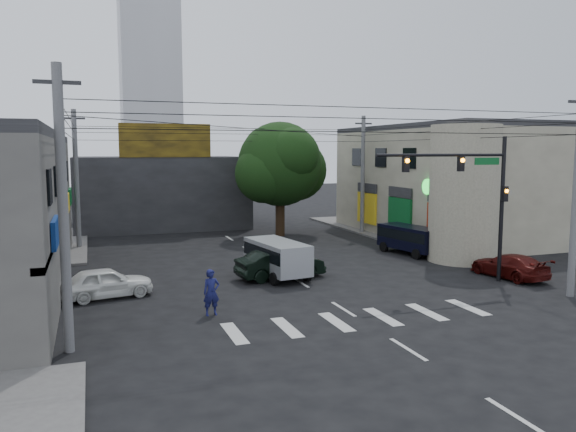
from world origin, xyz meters
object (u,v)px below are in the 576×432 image
utility_pole_near_right (576,194)px  white_compact (106,283)px  dark_sedan (280,264)px  navy_van (410,240)px  street_tree (280,164)px  silver_minivan (277,259)px  traffic_officer (211,292)px  traffic_gantry (474,186)px  utility_pole_far_right (363,175)px  utility_pole_near_left (63,211)px  utility_pole_far_left (76,180)px  maroon_sedan (509,266)px

utility_pole_near_right → white_compact: utility_pole_near_right is taller
dark_sedan → navy_van: size_ratio=1.00×
street_tree → navy_van: 12.28m
silver_minivan → traffic_officer: (-4.57, -5.49, -0.02)m
traffic_gantry → utility_pole_near_right: size_ratio=0.78×
utility_pole_near_right → utility_pole_far_right: bearing=90.0°
utility_pole_near_left → dark_sedan: (9.87, 7.75, -3.85)m
traffic_gantry → silver_minivan: bearing=152.3°
navy_van → traffic_officer: (-14.53, -8.88, 0.03)m
utility_pole_far_right → traffic_officer: 24.23m
utility_pole_far_left → silver_minivan: bearing=-52.0°
traffic_gantry → traffic_officer: bearing=-175.7°
traffic_gantry → utility_pole_far_left: (-18.32, 17.00, -0.23)m
utility_pole_far_right → navy_van: 9.93m
white_compact → traffic_gantry: bearing=-111.3°
white_compact → maroon_sedan: bearing=-108.6°
utility_pole_near_left → utility_pole_far_left: bearing=90.0°
traffic_gantry → navy_van: traffic_gantry is taller
street_tree → white_compact: (-13.17, -14.83, -4.78)m
utility_pole_near_right → dark_sedan: bearing=145.2°
utility_pole_near_right → dark_sedan: 14.10m
utility_pole_far_right → silver_minivan: 17.20m
dark_sedan → silver_minivan: bearing=14.9°
street_tree → utility_pole_far_left: 14.56m
traffic_officer → maroon_sedan: bearing=0.2°
utility_pole_far_right → maroon_sedan: bearing=-90.0°
street_tree → traffic_officer: (-9.29, -19.00, -4.55)m
utility_pole_near_right → silver_minivan: (-11.23, 7.99, -3.66)m
street_tree → navy_van: bearing=-62.7°
maroon_sedan → traffic_gantry: bearing=2.3°
dark_sedan → silver_minivan: silver_minivan is taller
utility_pole_near_left → dark_sedan: 13.13m
dark_sedan → navy_van: bearing=-76.4°
utility_pole_far_right → traffic_officer: bearing=-131.3°
silver_minivan → navy_van: (9.96, 3.39, -0.05)m
utility_pole_near_right → maroon_sedan: (0.00, 3.94, -3.98)m
dark_sedan → silver_minivan: (-0.09, 0.24, 0.19)m
utility_pole_far_right → silver_minivan: bearing=-131.9°
utility_pole_far_left → traffic_officer: utility_pole_far_left is taller
utility_pole_near_right → silver_minivan: 14.26m
dark_sedan → navy_van: 10.51m
maroon_sedan → traffic_officer: size_ratio=2.42×
utility_pole_near_left → traffic_officer: utility_pole_near_left is taller
utility_pole_far_left → utility_pole_far_right: bearing=0.0°
street_tree → utility_pole_near_left: 25.95m
utility_pole_far_right → traffic_gantry: bearing=-98.9°
navy_van → traffic_officer: size_ratio=2.53×
utility_pole_far_left → navy_van: utility_pole_far_left is taller
utility_pole_far_left → traffic_gantry: bearing=-42.9°
navy_van → traffic_officer: bearing=110.9°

